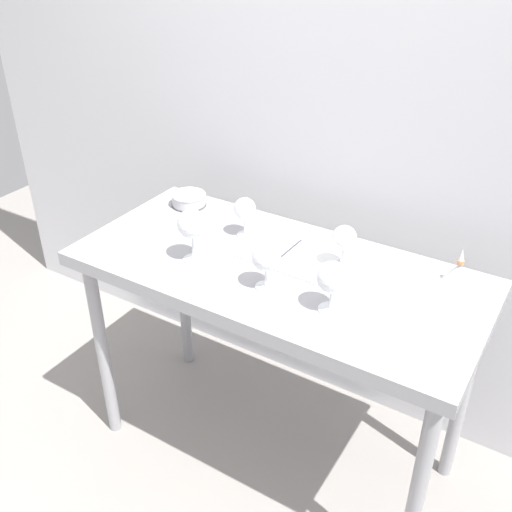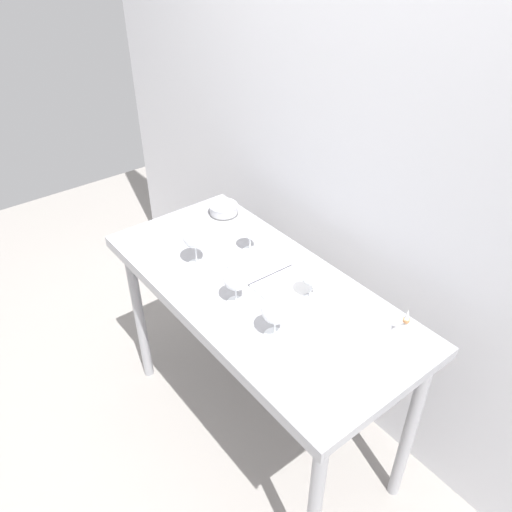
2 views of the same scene
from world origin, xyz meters
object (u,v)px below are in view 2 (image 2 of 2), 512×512
Objects in this scene: wine_glass_far_right at (312,276)px; wine_glass_far_left at (250,230)px; tasting_bowl at (224,209)px; wine_glass_near_left at (195,237)px; open_notebook at (271,275)px; tasting_sheet_upper at (315,348)px; wine_glass_near_center at (236,279)px; decanter_funnel at (404,329)px; wine_glass_near_right at (275,311)px.

wine_glass_far_left is (-0.40, 0.02, -0.01)m from wine_glass_far_right.
wine_glass_near_left is at bearing -50.64° from tasting_bowl.
wine_glass_far_right is 0.23m from open_notebook.
wine_glass_far_right is at bearing 25.95° from wine_glass_near_left.
wine_glass_near_center is at bearing -144.86° from tasting_sheet_upper.
decanter_funnel is at bearing 16.02° from open_notebook.
wine_glass_near_center is 1.27× the size of decanter_funnel.
wine_glass_far_right is 0.28m from wine_glass_near_center.
tasting_sheet_upper is 0.97m from tasting_bowl.
wine_glass_near_center is at bearing -123.70° from wine_glass_far_right.
wine_glass_near_right reaches higher than wine_glass_far_left.
tasting_sheet_upper is at bearing -17.49° from open_notebook.
wine_glass_near_right is 0.53m from wine_glass_near_left.
wine_glass_near_left is (-0.52, 0.02, 0.02)m from wine_glass_near_right.
wine_glass_near_center is 1.15× the size of tasting_bowl.
wine_glass_far_right reaches higher than decanter_funnel.
tasting_bowl is (-0.72, 0.11, -0.08)m from wine_glass_far_right.
wine_glass_near_center is at bearing 179.66° from wine_glass_near_right.
open_notebook is (0.20, -0.05, -0.10)m from wine_glass_far_left.
wine_glass_far_left reaches higher than open_notebook.
decanter_funnel is (0.51, 0.35, -0.07)m from wine_glass_near_center.
wine_glass_far_left is at bearing -172.41° from tasting_sheet_upper.
wine_glass_near_right is 0.46m from decanter_funnel.
open_notebook is (-0.04, 0.21, -0.11)m from wine_glass_near_center.
wine_glass_far_right reaches higher than wine_glass_far_left.
wine_glass_near_right is at bearing -0.34° from wine_glass_near_center.
wine_glass_far_left is 0.25m from wine_glass_near_left.
tasting_bowl is at bearing 148.75° from wine_glass_near_center.
wine_glass_far_left is 0.91× the size of wine_glass_near_right.
wine_glass_near_left reaches higher than decanter_funnel.
decanter_funnel is (0.75, 0.09, -0.07)m from wine_glass_far_left.
wine_glass_near_right is (0.23, -0.00, 0.00)m from wine_glass_near_center.
wine_glass_far_right is 0.83× the size of wine_glass_near_left.
open_notebook is at bearing -174.43° from tasting_sheet_upper.
wine_glass_near_right is at bearing -35.84° from open_notebook.
wine_glass_far_right is at bearing -162.47° from decanter_funnel.
wine_glass_far_right reaches higher than open_notebook.
decanter_funnel is (0.28, 0.35, -0.07)m from wine_glass_near_right.
tasting_bowl is (-0.93, 0.28, 0.03)m from tasting_sheet_upper.
tasting_sheet_upper is at bearing -39.78° from wine_glass_far_right.
wine_glass_near_center is 0.97× the size of wine_glass_near_right.
open_notebook is (0.25, 0.19, -0.13)m from wine_glass_near_left.
tasting_sheet_upper is (0.60, -0.19, -0.10)m from wine_glass_far_left.
tasting_sheet_upper is 1.92× the size of decanter_funnel.
wine_glass_far_left is at bearing 151.46° from wine_glass_near_right.
open_notebook is 0.57m from decanter_funnel.
wine_glass_far_right is 0.29m from tasting_sheet_upper.
wine_glass_far_left is 0.62× the size of tasting_sheet_upper.
tasting_bowl is at bearing 171.48° from wine_glass_far_right.
tasting_bowl is at bearing -171.82° from tasting_sheet_upper.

